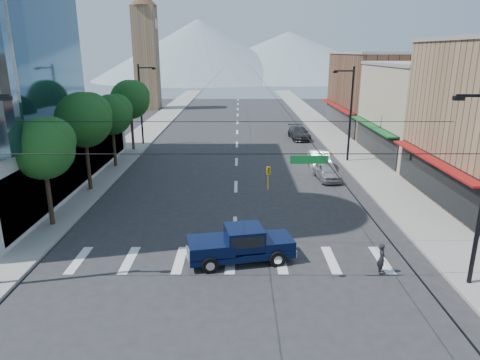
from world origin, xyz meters
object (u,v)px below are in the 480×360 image
at_px(pickup_truck, 240,244).
at_px(parked_car_near, 327,171).
at_px(pedestrian, 382,259).
at_px(parked_car_far, 299,133).
at_px(parked_car_mid, 319,160).

relative_size(pickup_truck, parked_car_near, 1.36).
xyz_separation_m(pedestrian, parked_car_near, (0.50, 15.87, -0.06)).
bearing_deg(parked_car_far, parked_car_near, -94.16).
xyz_separation_m(pedestrian, parked_car_mid, (0.50, 19.32, 0.01)).
height_order(pickup_truck, pedestrian, pickup_truck).
relative_size(pedestrian, parked_car_near, 0.37).
relative_size(pickup_truck, parked_car_far, 1.09).
distance_m(pedestrian, parked_car_mid, 19.33).
xyz_separation_m(parked_car_mid, parked_car_far, (0.00, 13.82, -0.03)).
distance_m(pickup_truck, parked_car_mid, 19.46).
bearing_deg(pedestrian, parked_car_near, 5.62).
bearing_deg(parked_car_near, pickup_truck, -121.90).
height_order(pedestrian, parked_car_near, pedestrian).
distance_m(pedestrian, parked_car_near, 15.88).
distance_m(pickup_truck, parked_car_near, 16.32).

